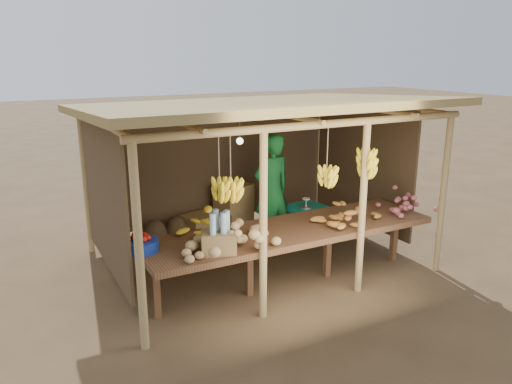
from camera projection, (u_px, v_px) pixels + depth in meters
name	position (u px, v px, depth m)	size (l,w,h in m)	color
ground	(256.00, 260.00, 7.43)	(60.00, 60.00, 0.00)	brown
stall_structure	(255.00, 133.00, 6.87)	(4.70, 3.50, 2.43)	tan
counter	(290.00, 233.00, 6.43)	(3.90, 1.05, 0.80)	brown
potato_heap	(228.00, 234.00, 5.66)	(1.15, 0.69, 0.37)	tan
sweet_potato_heap	(350.00, 208.00, 6.64)	(0.88, 0.53, 0.35)	#C37E32
onion_heap	(408.00, 198.00, 7.09)	(0.91, 0.55, 0.36)	#A24F53
banana_pile	(206.00, 220.00, 6.17)	(0.63, 0.38, 0.35)	yellow
tomato_basin	(141.00, 244.00, 5.65)	(0.39, 0.39, 0.20)	navy
bottle_box	(218.00, 236.00, 5.60)	(0.47, 0.42, 0.49)	olive
vendor	(272.00, 190.00, 7.85)	(0.65, 0.43, 1.79)	#186E2D
tarp_crate	(305.00, 222.00, 8.19)	(0.68, 0.60, 0.74)	brown
carton_stack	(223.00, 215.00, 8.25)	(1.24, 0.57, 0.87)	olive
burlap_sacks	(166.00, 232.00, 7.90)	(0.78, 0.41, 0.55)	#4D3924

